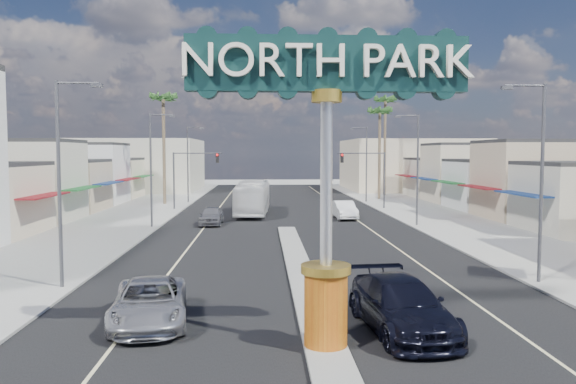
{
  "coord_description": "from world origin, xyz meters",
  "views": [
    {
      "loc": [
        -1.91,
        -14.46,
        5.94
      ],
      "look_at": [
        -0.79,
        9.28,
        4.27
      ],
      "focal_mm": 35.0,
      "sensor_mm": 36.0,
      "label": 1
    }
  ],
  "objects": [
    {
      "name": "ground",
      "position": [
        0.0,
        30.0,
        0.0
      ],
      "size": [
        160.0,
        160.0,
        0.0
      ],
      "primitive_type": "plane",
      "color": "gray",
      "rests_on": "ground"
    },
    {
      "name": "road",
      "position": [
        0.0,
        30.0,
        0.01
      ],
      "size": [
        20.0,
        120.0,
        0.01
      ],
      "primitive_type": "cube",
      "color": "black",
      "rests_on": "ground"
    },
    {
      "name": "median_island",
      "position": [
        0.0,
        14.0,
        0.08
      ],
      "size": [
        1.3,
        30.0,
        0.16
      ],
      "primitive_type": "cube",
      "color": "gray",
      "rests_on": "ground"
    },
    {
      "name": "sidewalk_left",
      "position": [
        -14.0,
        30.0,
        0.06
      ],
      "size": [
        8.0,
        120.0,
        0.12
      ],
      "primitive_type": "cube",
      "color": "gray",
      "rests_on": "ground"
    },
    {
      "name": "sidewalk_right",
      "position": [
        14.0,
        30.0,
        0.06
      ],
      "size": [
        8.0,
        120.0,
        0.12
      ],
      "primitive_type": "cube",
      "color": "gray",
      "rests_on": "ground"
    },
    {
      "name": "storefront_row_left",
      "position": [
        -24.0,
        43.0,
        3.0
      ],
      "size": [
        12.0,
        42.0,
        6.0
      ],
      "primitive_type": "cube",
      "color": "beige",
      "rests_on": "ground"
    },
    {
      "name": "storefront_row_right",
      "position": [
        24.0,
        43.0,
        3.0
      ],
      "size": [
        12.0,
        42.0,
        6.0
      ],
      "primitive_type": "cube",
      "color": "#B7B29E",
      "rests_on": "ground"
    },
    {
      "name": "backdrop_far_left",
      "position": [
        -22.0,
        75.0,
        4.0
      ],
      "size": [
        20.0,
        20.0,
        8.0
      ],
      "primitive_type": "cube",
      "color": "#B7B29E",
      "rests_on": "ground"
    },
    {
      "name": "backdrop_far_right",
      "position": [
        22.0,
        75.0,
        4.0
      ],
      "size": [
        20.0,
        20.0,
        8.0
      ],
      "primitive_type": "cube",
      "color": "beige",
      "rests_on": "ground"
    },
    {
      "name": "gateway_sign",
      "position": [
        0.0,
        1.98,
        5.93
      ],
      "size": [
        8.2,
        1.5,
        9.15
      ],
      "color": "#B8390E",
      "rests_on": "median_island"
    },
    {
      "name": "traffic_signal_left",
      "position": [
        -9.18,
        43.99,
        4.27
      ],
      "size": [
        5.09,
        0.45,
        6.0
      ],
      "color": "#47474C",
      "rests_on": "ground"
    },
    {
      "name": "traffic_signal_right",
      "position": [
        9.18,
        43.99,
        4.27
      ],
      "size": [
        5.09,
        0.45,
        6.0
      ],
      "color": "#47474C",
      "rests_on": "ground"
    },
    {
      "name": "streetlight_l_near",
      "position": [
        -10.43,
        10.0,
        5.07
      ],
      "size": [
        2.03,
        0.22,
        9.0
      ],
      "color": "#47474C",
      "rests_on": "ground"
    },
    {
      "name": "streetlight_l_mid",
      "position": [
        -10.43,
        30.0,
        5.07
      ],
      "size": [
        2.03,
        0.22,
        9.0
      ],
      "color": "#47474C",
      "rests_on": "ground"
    },
    {
      "name": "streetlight_l_far",
      "position": [
        -10.43,
        52.0,
        5.07
      ],
      "size": [
        2.03,
        0.22,
        9.0
      ],
      "color": "#47474C",
      "rests_on": "ground"
    },
    {
      "name": "streetlight_r_near",
      "position": [
        10.43,
        10.0,
        5.07
      ],
      "size": [
        2.03,
        0.22,
        9.0
      ],
      "color": "#47474C",
      "rests_on": "ground"
    },
    {
      "name": "streetlight_r_mid",
      "position": [
        10.43,
        30.0,
        5.07
      ],
      "size": [
        2.03,
        0.22,
        9.0
      ],
      "color": "#47474C",
      "rests_on": "ground"
    },
    {
      "name": "streetlight_r_far",
      "position": [
        10.43,
        52.0,
        5.07
      ],
      "size": [
        2.03,
        0.22,
        9.0
      ],
      "color": "#47474C",
      "rests_on": "ground"
    },
    {
      "name": "palm_left_far",
      "position": [
        -13.0,
        50.0,
        11.5
      ],
      "size": [
        2.6,
        2.6,
        13.1
      ],
      "color": "brown",
      "rests_on": "ground"
    },
    {
      "name": "palm_right_mid",
      "position": [
        13.0,
        56.0,
        10.6
      ],
      "size": [
        2.6,
        2.6,
        12.1
      ],
      "color": "brown",
      "rests_on": "ground"
    },
    {
      "name": "palm_right_far",
      "position": [
        15.0,
        62.0,
        12.39
      ],
      "size": [
        2.6,
        2.6,
        14.1
      ],
      "color": "brown",
      "rests_on": "ground"
    },
    {
      "name": "suv_left",
      "position": [
        -5.82,
        4.91,
        0.75
      ],
      "size": [
        3.19,
        5.71,
        1.51
      ],
      "primitive_type": "imported",
      "rotation": [
        0.0,
        0.0,
        0.13
      ],
      "color": "#B4B4B9",
      "rests_on": "ground"
    },
    {
      "name": "suv_right",
      "position": [
        2.72,
        3.69,
        0.87
      ],
      "size": [
        3.06,
        6.23,
        1.74
      ],
      "primitive_type": "imported",
      "rotation": [
        0.0,
        0.0,
        0.11
      ],
      "color": "black",
      "rests_on": "ground"
    },
    {
      "name": "car_parked_left",
      "position": [
        -6.07,
        31.76,
        0.77
      ],
      "size": [
        1.93,
        4.55,
        1.53
      ],
      "primitive_type": "imported",
      "rotation": [
        0.0,
        0.0,
        -0.03
      ],
      "color": "slate",
      "rests_on": "ground"
    },
    {
      "name": "car_parked_right",
      "position": [
        5.5,
        35.5,
        0.8
      ],
      "size": [
        1.97,
        4.97,
        1.61
      ],
      "primitive_type": "imported",
      "rotation": [
        0.0,
        0.0,
        0.06
      ],
      "color": "white",
      "rests_on": "ground"
    },
    {
      "name": "city_bus",
      "position": [
        -2.77,
        39.55,
        1.6
      ],
      "size": [
        3.34,
        11.63,
        3.2
      ],
      "primitive_type": "imported",
      "rotation": [
        0.0,
        0.0,
        -0.06
      ],
      "color": "silver",
      "rests_on": "ground"
    }
  ]
}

